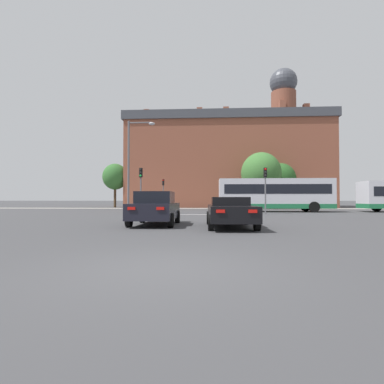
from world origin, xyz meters
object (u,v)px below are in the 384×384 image
object	(u,v)px
car_roadster_right	(230,212)
pedestrian_waiting	(283,202)
traffic_light_far_left	(163,189)
traffic_light_near_left	(141,183)
traffic_light_near_right	(265,183)
traffic_light_far_right	(246,188)
pedestrian_walking_east	(231,201)
bus_crossing_lead	(275,194)
car_saloon_left	(155,208)
street_lamp_junction	(133,157)

from	to	relation	value
car_roadster_right	pedestrian_waiting	xyz separation A→B (m)	(8.34, 25.01, 0.23)
traffic_light_far_left	traffic_light_near_left	bearing A→B (deg)	-89.02
traffic_light_near_right	car_roadster_right	bearing A→B (deg)	-107.55
traffic_light_near_right	pedestrian_waiting	size ratio (longest dim) A/B	2.44
traffic_light_far_right	pedestrian_waiting	world-z (taller)	traffic_light_far_right
traffic_light_far_right	traffic_light_near_right	world-z (taller)	traffic_light_far_right
pedestrian_walking_east	traffic_light_far_right	bearing A→B (deg)	75.86
pedestrian_waiting	traffic_light_far_right	bearing A→B (deg)	-78.71
traffic_light_far_left	pedestrian_waiting	world-z (taller)	traffic_light_far_left
traffic_light_far_right	traffic_light_near_left	bearing A→B (deg)	-127.88
pedestrian_walking_east	traffic_light_near_right	bearing A→B (deg)	10.36
car_roadster_right	bus_crossing_lead	size ratio (longest dim) A/B	0.44
pedestrian_walking_east	bus_crossing_lead	bearing A→B (deg)	23.25
traffic_light_near_left	traffic_light_far_right	xyz separation A→B (m)	(10.40, 13.37, -0.02)
car_saloon_left	pedestrian_walking_east	world-z (taller)	same
traffic_light_near_right	traffic_light_near_left	bearing A→B (deg)	-179.90
traffic_light_far_left	traffic_light_near_right	size ratio (longest dim) A/B	1.00
car_roadster_right	pedestrian_walking_east	bearing A→B (deg)	84.14
traffic_light_near_left	traffic_light_far_right	world-z (taller)	traffic_light_near_left
traffic_light_near_right	pedestrian_walking_east	bearing A→B (deg)	97.33
bus_crossing_lead	traffic_light_near_right	size ratio (longest dim) A/B	2.80
traffic_light_near_left	pedestrian_walking_east	distance (m)	16.47
car_roadster_right	traffic_light_near_left	world-z (taller)	traffic_light_near_left
car_roadster_right	traffic_light_far_right	world-z (taller)	traffic_light_far_right
bus_crossing_lead	street_lamp_junction	size ratio (longest dim) A/B	1.42
car_saloon_left	bus_crossing_lead	bearing A→B (deg)	59.56
car_saloon_left	traffic_light_far_left	bearing A→B (deg)	98.01
car_saloon_left	car_roadster_right	world-z (taller)	car_saloon_left
traffic_light_near_right	street_lamp_junction	bearing A→B (deg)	-173.13
traffic_light_near_right	pedestrian_walking_east	distance (m)	14.12
pedestrian_waiting	bus_crossing_lead	bearing A→B (deg)	-6.32
traffic_light_near_left	pedestrian_waiting	xyz separation A→B (m)	(15.06, 13.32, -1.71)
traffic_light_near_left	pedestrian_waiting	world-z (taller)	traffic_light_near_left
car_roadster_right	traffic_light_near_left	distance (m)	13.63
car_roadster_right	traffic_light_far_right	xyz separation A→B (m)	(3.68, 25.07, 1.92)
car_saloon_left	traffic_light_near_right	size ratio (longest dim) A/B	1.12
bus_crossing_lead	car_roadster_right	bearing A→B (deg)	-18.51
car_roadster_right	traffic_light_far_right	distance (m)	25.41
traffic_light_far_left	traffic_light_near_left	xyz separation A→B (m)	(0.24, -13.87, 0.02)
traffic_light_near_right	pedestrian_waiting	xyz separation A→B (m)	(4.63, 13.30, -1.69)
bus_crossing_lead	street_lamp_junction	bearing A→B (deg)	-65.31
traffic_light_far_left	pedestrian_walking_east	xyz separation A→B (m)	(8.87, 0.05, -1.67)
car_roadster_right	bus_crossing_lead	xyz separation A→B (m)	(5.41, 16.15, 1.02)
traffic_light_near_left	traffic_light_near_right	distance (m)	10.42
car_saloon_left	bus_crossing_lead	size ratio (longest dim) A/B	0.40
bus_crossing_lead	traffic_light_far_left	distance (m)	15.56
car_roadster_right	traffic_light_far_right	bearing A→B (deg)	80.06
pedestrian_waiting	pedestrian_walking_east	bearing A→B (deg)	-83.37
bus_crossing_lead	pedestrian_walking_east	bearing A→B (deg)	-159.78
traffic_light_near_right	street_lamp_junction	world-z (taller)	street_lamp_junction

